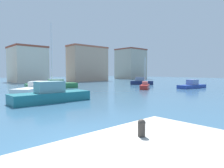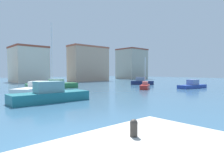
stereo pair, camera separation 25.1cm
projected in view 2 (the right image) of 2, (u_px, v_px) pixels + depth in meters
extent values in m
plane|color=#38607F|center=(93.00, 89.00, 31.88)|extent=(160.00, 160.00, 0.00)
cylinder|color=#38332D|center=(134.00, 130.00, 5.26)|extent=(0.20, 0.20, 0.37)
sphere|color=#38332D|center=(134.00, 123.00, 5.25)|extent=(0.21, 0.21, 0.21)
cube|color=#28703D|center=(52.00, 86.00, 34.23)|extent=(8.90, 4.45, 0.87)
cube|color=gray|center=(56.00, 81.00, 34.50)|extent=(2.75, 2.15, 0.70)
cylinder|color=silver|center=(52.00, 53.00, 33.88)|extent=(0.12, 0.12, 10.34)
cube|color=#19234C|center=(142.00, 83.00, 44.17)|extent=(4.47, 4.66, 0.83)
cube|color=slate|center=(140.00, 79.00, 44.15)|extent=(2.23, 2.27, 0.86)
cube|color=#B22823|center=(145.00, 87.00, 32.80)|extent=(4.44, 3.48, 0.70)
cube|color=#C4716E|center=(145.00, 83.00, 33.13)|extent=(1.52, 1.41, 0.54)
cylinder|color=silver|center=(145.00, 71.00, 32.64)|extent=(0.12, 0.12, 4.56)
cube|color=white|center=(35.00, 90.00, 25.69)|extent=(7.21, 6.66, 0.87)
cube|color=silver|center=(39.00, 84.00, 26.60)|extent=(3.06, 3.00, 0.71)
cube|color=#1E707A|center=(50.00, 97.00, 18.64)|extent=(7.31, 2.40, 0.90)
cube|color=#6B9CA2|center=(49.00, 87.00, 18.48)|extent=(2.52, 1.51, 1.04)
cube|color=#233D93|center=(192.00, 86.00, 34.31)|extent=(6.24, 2.61, 0.60)
cube|color=#6E7DB1|center=(193.00, 82.00, 34.32)|extent=(1.89, 1.61, 0.90)
cube|color=beige|center=(29.00, 65.00, 55.65)|extent=(8.51, 9.57, 9.45)
cube|color=#9E4733|center=(28.00, 48.00, 55.34)|extent=(8.68, 9.76, 0.50)
cube|color=tan|center=(89.00, 64.00, 61.80)|extent=(12.46, 5.37, 10.37)
cube|color=#B25B42|center=(88.00, 47.00, 61.47)|extent=(12.71, 5.48, 0.50)
cube|color=#B2A893|center=(132.00, 65.00, 82.52)|extent=(10.06, 9.38, 11.91)
cube|color=brown|center=(132.00, 50.00, 82.15)|extent=(10.27, 9.57, 0.50)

